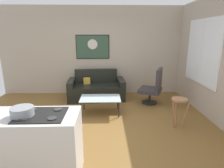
# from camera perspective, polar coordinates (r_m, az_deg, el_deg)

# --- Properties ---
(ground) EXTENTS (6.40, 6.40, 0.04)m
(ground) POSITION_cam_1_polar(r_m,az_deg,el_deg) (4.22, -4.47, -12.72)
(ground) COLOR brown
(back_wall) EXTENTS (6.40, 0.05, 2.80)m
(back_wall) POSITION_cam_1_polar(r_m,az_deg,el_deg) (6.19, -3.71, 9.90)
(back_wall) COLOR #B2A48F
(back_wall) RESTS_ON ground
(right_wall) EXTENTS (0.05, 6.40, 2.80)m
(right_wall) POSITION_cam_1_polar(r_m,az_deg,el_deg) (4.73, 29.20, 6.57)
(right_wall) COLOR #B1A390
(right_wall) RESTS_ON ground
(couch) EXTENTS (1.74, 0.98, 0.86)m
(couch) POSITION_cam_1_polar(r_m,az_deg,el_deg) (5.82, -4.77, -1.57)
(couch) COLOR black
(couch) RESTS_ON ground
(coffee_table) EXTENTS (0.99, 0.61, 0.41)m
(coffee_table) POSITION_cam_1_polar(r_m,az_deg,el_deg) (4.68, -3.55, -4.56)
(coffee_table) COLOR silver
(coffee_table) RESTS_ON ground
(armchair) EXTENTS (0.79, 0.80, 1.02)m
(armchair) POSITION_cam_1_polar(r_m,az_deg,el_deg) (5.41, 12.45, -1.04)
(armchair) COLOR black
(armchair) RESTS_ON ground
(bar_stool) EXTENTS (0.38, 0.38, 0.63)m
(bar_stool) POSITION_cam_1_polar(r_m,az_deg,el_deg) (4.22, 19.75, -5.91)
(bar_stool) COLOR #A66F48
(bar_stool) RESTS_ON ground
(kitchen_counter) EXTENTS (1.44, 0.63, 0.96)m
(kitchen_counter) POSITION_cam_1_polar(r_m,az_deg,el_deg) (2.88, -24.78, -17.08)
(kitchen_counter) COLOR silver
(kitchen_counter) RESTS_ON ground
(mixing_bowl) EXTENTS (0.28, 0.28, 0.12)m
(mixing_bowl) POSITION_cam_1_polar(r_m,az_deg,el_deg) (2.61, -25.61, -7.67)
(mixing_bowl) COLOR gray
(mixing_bowl) RESTS_ON kitchen_counter
(wall_painting) EXTENTS (1.07, 0.03, 0.76)m
(wall_painting) POSITION_cam_1_polar(r_m,az_deg,el_deg) (6.14, -5.90, 11.15)
(wall_painting) COLOR black
(window) EXTENTS (0.03, 1.61, 1.60)m
(window) POSITION_cam_1_polar(r_m,az_deg,el_deg) (5.23, 25.66, 8.73)
(window) COLOR silver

